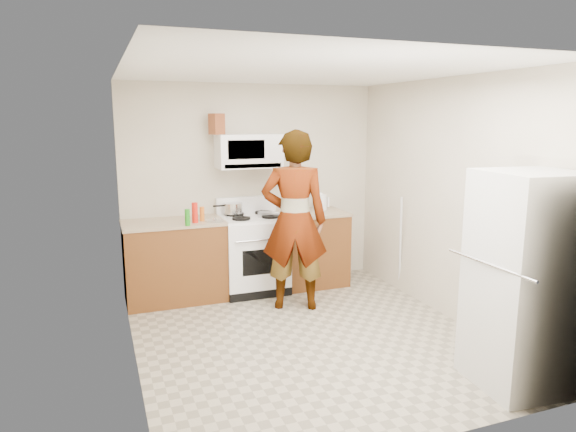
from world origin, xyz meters
name	(u,v)px	position (x,y,z in m)	size (l,w,h in m)	color
floor	(307,336)	(0.00, 0.00, 0.00)	(3.60, 3.60, 0.00)	gray
back_wall	(253,186)	(0.00, 1.79, 1.25)	(3.20, 0.02, 2.50)	beige
right_wall	(450,200)	(1.59, 0.00, 1.25)	(0.02, 3.60, 2.50)	beige
cabinet_left	(175,262)	(-1.04, 1.49, 0.45)	(1.12, 0.62, 0.90)	brown
counter_left	(173,223)	(-1.04, 1.49, 0.92)	(1.14, 0.64, 0.04)	tan
cabinet_right	(312,249)	(0.68, 1.49, 0.45)	(0.80, 0.62, 0.90)	brown
counter_right	(312,213)	(0.68, 1.49, 0.92)	(0.82, 0.64, 0.04)	tan
gas_range	(253,252)	(-0.10, 1.48, 0.49)	(0.76, 0.65, 1.13)	white
microwave	(249,151)	(-0.10, 1.61, 1.70)	(0.76, 0.38, 0.40)	white
person	(294,221)	(0.17, 0.79, 0.99)	(0.72, 0.47, 1.97)	tan
fridge	(526,281)	(1.23, -1.41, 0.85)	(0.70, 0.70, 1.70)	silver
kettle	(321,202)	(0.84, 1.59, 1.03)	(0.16, 0.16, 0.19)	white
jug	(217,124)	(-0.48, 1.61, 2.02)	(0.14, 0.14, 0.24)	brown
saucepan	(233,208)	(-0.30, 1.63, 1.01)	(0.22, 0.22, 0.12)	silver
tray	(269,214)	(0.08, 1.42, 0.96)	(0.25, 0.16, 0.05)	white
bottle_spray	(195,213)	(-0.82, 1.32, 1.05)	(0.07, 0.07, 0.23)	red
bottle_hot_sauce	(202,214)	(-0.72, 1.39, 1.02)	(0.05, 0.05, 0.16)	orange
bottle_green_cap	(187,217)	(-0.92, 1.19, 1.03)	(0.06, 0.06, 0.18)	#1D7D16
pot_lid	(215,221)	(-0.60, 1.32, 0.94)	(0.21, 0.21, 0.01)	white
broom	(400,244)	(1.56, 0.83, 0.60)	(0.03, 0.03, 1.20)	silver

